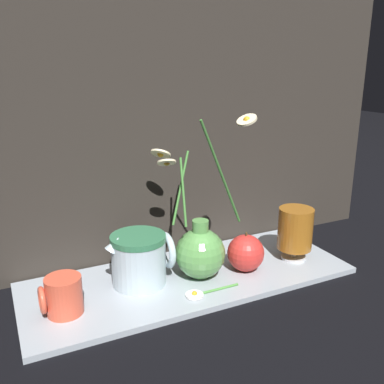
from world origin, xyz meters
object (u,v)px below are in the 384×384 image
Objects in this scene: yellow_mug at (62,296)px; tea_glass at (295,230)px; vase_with_flowers at (200,250)px; ceramic_pitcher at (140,257)px; orange_fruit at (246,253)px.

yellow_mug is 0.53m from tea_glass.
tea_glass is (0.24, -0.02, 0.01)m from vase_with_flowers.
ceramic_pitcher is (0.17, 0.05, 0.02)m from yellow_mug.
orange_fruit is at bearing -0.03° from yellow_mug.
yellow_mug is at bearing -176.68° from vase_with_flowers.
orange_fruit is at bearing -11.74° from ceramic_pitcher.
tea_glass reaches higher than ceramic_pitcher.
tea_glass reaches higher than yellow_mug.
tea_glass is at bearing -7.69° from ceramic_pitcher.
ceramic_pitcher is at bearing 172.31° from tea_glass.
vase_with_flowers is at bearing 175.58° from tea_glass.
orange_fruit is (0.10, -0.02, -0.02)m from vase_with_flowers.
vase_with_flowers is 0.13m from ceramic_pitcher.
vase_with_flowers is 3.97× the size of orange_fruit.
tea_glass is 1.38× the size of orange_fruit.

